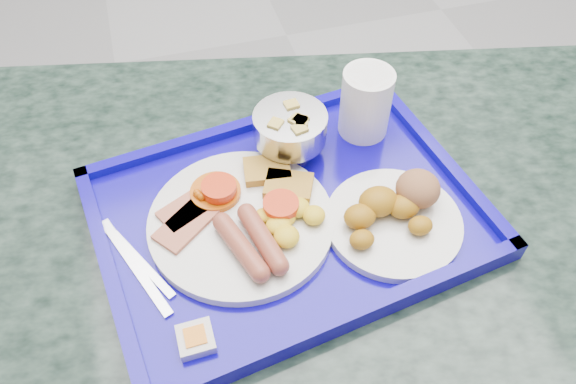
{
  "coord_description": "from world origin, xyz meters",
  "views": [
    {
      "loc": [
        -0.51,
        -1.16,
        1.3
      ],
      "look_at": [
        -0.39,
        -0.71,
        0.74
      ],
      "focal_mm": 35.0,
      "sensor_mm": 36.0,
      "label": 1
    }
  ],
  "objects_px": {
    "main_plate": "(246,218)",
    "bread_plate": "(395,212)",
    "tray": "(288,214)",
    "fruit_bowl": "(290,128)",
    "juice_cup": "(366,101)",
    "table": "(306,287)"
  },
  "relations": [
    {
      "from": "main_plate",
      "to": "bread_plate",
      "type": "height_order",
      "value": "bread_plate"
    },
    {
      "from": "tray",
      "to": "fruit_bowl",
      "type": "bearing_deg",
      "value": 72.41
    },
    {
      "from": "tray",
      "to": "main_plate",
      "type": "distance_m",
      "value": 0.06
    },
    {
      "from": "juice_cup",
      "to": "tray",
      "type": "bearing_deg",
      "value": -141.24
    },
    {
      "from": "bread_plate",
      "to": "juice_cup",
      "type": "distance_m",
      "value": 0.18
    },
    {
      "from": "tray",
      "to": "fruit_bowl",
      "type": "height_order",
      "value": "fruit_bowl"
    },
    {
      "from": "juice_cup",
      "to": "bread_plate",
      "type": "bearing_deg",
      "value": -97.27
    },
    {
      "from": "table",
      "to": "tray",
      "type": "bearing_deg",
      "value": 157.5
    },
    {
      "from": "main_plate",
      "to": "juice_cup",
      "type": "height_order",
      "value": "juice_cup"
    },
    {
      "from": "tray",
      "to": "bread_plate",
      "type": "xyz_separation_m",
      "value": [
        0.13,
        -0.05,
        0.02
      ]
    },
    {
      "from": "main_plate",
      "to": "fruit_bowl",
      "type": "distance_m",
      "value": 0.15
    },
    {
      "from": "tray",
      "to": "juice_cup",
      "type": "distance_m",
      "value": 0.2
    },
    {
      "from": "tray",
      "to": "fruit_bowl",
      "type": "xyz_separation_m",
      "value": [
        0.03,
        0.11,
        0.05
      ]
    },
    {
      "from": "main_plate",
      "to": "juice_cup",
      "type": "distance_m",
      "value": 0.25
    },
    {
      "from": "tray",
      "to": "juice_cup",
      "type": "height_order",
      "value": "juice_cup"
    },
    {
      "from": "main_plate",
      "to": "table",
      "type": "bearing_deg",
      "value": -3.87
    },
    {
      "from": "tray",
      "to": "bread_plate",
      "type": "distance_m",
      "value": 0.14
    },
    {
      "from": "juice_cup",
      "to": "main_plate",
      "type": "bearing_deg",
      "value": -148.73
    },
    {
      "from": "main_plate",
      "to": "juice_cup",
      "type": "xyz_separation_m",
      "value": [
        0.21,
        0.13,
        0.04
      ]
    },
    {
      "from": "tray",
      "to": "main_plate",
      "type": "xyz_separation_m",
      "value": [
        -0.06,
        -0.01,
        0.02
      ]
    },
    {
      "from": "table",
      "to": "bread_plate",
      "type": "height_order",
      "value": "bread_plate"
    },
    {
      "from": "table",
      "to": "main_plate",
      "type": "xyz_separation_m",
      "value": [
        -0.08,
        0.01,
        0.21
      ]
    }
  ]
}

